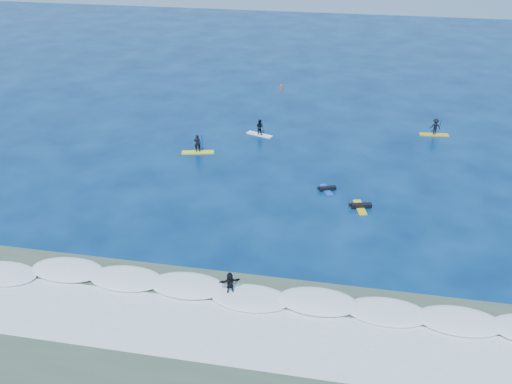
% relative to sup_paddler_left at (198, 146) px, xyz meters
% --- Properties ---
extents(ground, '(160.00, 160.00, 0.00)m').
position_rel_sup_paddler_left_xyz_m(ground, '(8.02, -10.13, -0.65)').
color(ground, '#03183F').
rests_on(ground, ground).
extents(shallow_water, '(90.00, 13.00, 0.01)m').
position_rel_sup_paddler_left_xyz_m(shallow_water, '(8.02, -24.13, -0.65)').
color(shallow_water, '#394E3D').
rests_on(shallow_water, ground).
extents(breaking_wave, '(40.00, 6.00, 0.30)m').
position_rel_sup_paddler_left_xyz_m(breaking_wave, '(8.02, -20.13, -0.65)').
color(breaking_wave, white).
rests_on(breaking_wave, ground).
extents(whitewater, '(34.00, 5.00, 0.02)m').
position_rel_sup_paddler_left_xyz_m(whitewater, '(8.02, -23.13, -0.65)').
color(whitewater, silver).
rests_on(whitewater, ground).
extents(sup_paddler_left, '(3.07, 1.41, 2.09)m').
position_rel_sup_paddler_left_xyz_m(sup_paddler_left, '(0.00, 0.00, 0.00)').
color(sup_paddler_left, yellow).
rests_on(sup_paddler_left, ground).
extents(sup_paddler_center, '(2.76, 1.56, 1.89)m').
position_rel_sup_paddler_left_xyz_m(sup_paddler_center, '(4.84, 5.31, 0.05)').
color(sup_paddler_center, white).
rests_on(sup_paddler_center, ground).
extents(sup_paddler_right, '(2.88, 0.94, 1.99)m').
position_rel_sup_paddler_left_xyz_m(sup_paddler_right, '(21.93, 8.59, 0.12)').
color(sup_paddler_right, gold).
rests_on(sup_paddler_right, ground).
extents(prone_paddler_near, '(1.81, 2.36, 0.48)m').
position_rel_sup_paddler_left_xyz_m(prone_paddler_near, '(15.12, -7.64, -0.49)').
color(prone_paddler_near, yellow).
rests_on(prone_paddler_near, ground).
extents(prone_paddler_far, '(1.56, 2.08, 0.43)m').
position_rel_sup_paddler_left_xyz_m(prone_paddler_far, '(12.35, -5.26, -0.51)').
color(prone_paddler_far, '#1743B2').
rests_on(prone_paddler_far, ground).
extents(wave_surfer, '(2.14, 1.37, 1.51)m').
position_rel_sup_paddler_left_xyz_m(wave_surfer, '(7.75, -19.94, 0.20)').
color(wave_surfer, silver).
rests_on(wave_surfer, breaking_wave).
extents(marker_buoy, '(0.30, 0.30, 0.73)m').
position_rel_sup_paddler_left_xyz_m(marker_buoy, '(4.78, 20.24, -0.34)').
color(marker_buoy, '#D84F13').
rests_on(marker_buoy, ground).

